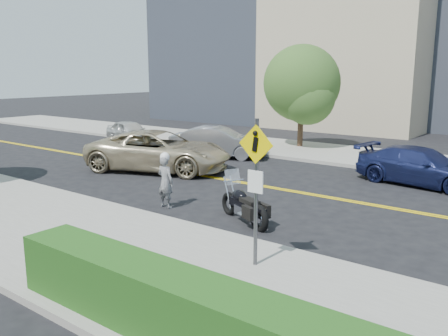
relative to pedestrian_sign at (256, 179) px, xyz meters
name	(u,v)px	position (x,y,z in m)	size (l,w,h in m)	color
ground_plane	(255,185)	(-4.20, 6.31, -1.96)	(120.00, 120.00, 0.00)	black
sidewalk_near	(81,241)	(-4.20, -1.19, -1.89)	(60.00, 5.00, 0.15)	#9E9B91
sidewalk_far	(341,154)	(-4.20, 13.81, -1.89)	(60.00, 5.00, 0.15)	#9E9B91
hedge	(243,334)	(1.80, -2.99, -1.31)	(9.00, 0.90, 1.00)	#235619
pedestrian_sign	(256,179)	(0.00, 0.00, 0.00)	(0.78, 0.08, 3.00)	#4C4C51
motorcyclist	(165,180)	(-4.73, 2.26, -1.12)	(0.59, 0.39, 1.69)	silver
motorcycle	(244,198)	(-2.05, 2.53, -1.28)	(2.23, 0.68, 1.36)	black
suv	(159,151)	(-8.77, 6.03, -1.14)	(2.74, 5.93, 1.65)	#C0B18D
parked_car_white	(130,132)	(-15.61, 10.51, -1.33)	(1.50, 3.73, 1.27)	silver
parked_car_silver	(218,142)	(-8.71, 9.90, -1.22)	(1.56, 4.47, 1.47)	gray
parked_car_blue	(421,167)	(0.55, 9.96, -1.29)	(1.89, 4.64, 1.35)	navy
tree_far_a	(302,83)	(-6.82, 14.51, 1.46)	(3.96, 3.96, 5.41)	#382619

